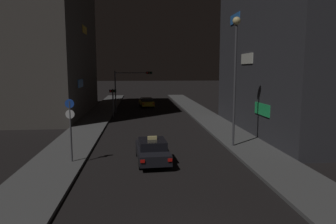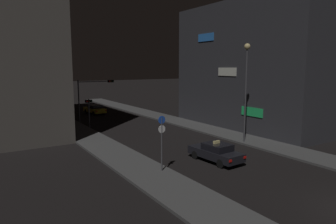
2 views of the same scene
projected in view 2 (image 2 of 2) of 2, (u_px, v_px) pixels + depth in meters
sidewalk_left at (73, 129)px, 35.47m from camera, size 3.30×60.56×0.18m
sidewalk_right at (168, 119)px, 42.26m from camera, size 3.30×60.56×0.18m
building_facade_left at (10, 27)px, 33.67m from camera, size 7.82×20.15×22.76m
building_facade_right at (249, 67)px, 35.73m from camera, size 6.78×18.97×14.30m
taxi at (216, 152)px, 23.32m from camera, size 2.08×4.55×1.62m
far_car at (95, 109)px, 47.00m from camera, size 2.29×4.62×1.42m
traffic_light_overhead at (93, 91)px, 40.20m from camera, size 4.88×0.41×5.47m
traffic_light_left_kerb at (89, 107)px, 36.12m from camera, size 0.80×0.42×3.39m
sign_pole_left at (162, 138)px, 20.50m from camera, size 0.53×0.10×3.74m
street_lamp_near_block at (246, 75)px, 28.04m from camera, size 0.55×0.55×9.03m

